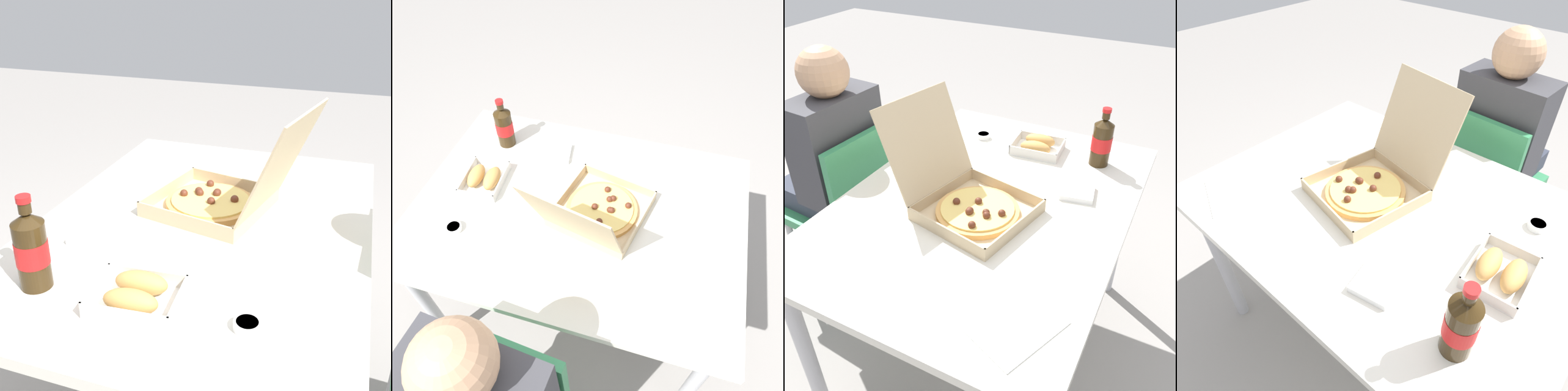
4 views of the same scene
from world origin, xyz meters
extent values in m
plane|color=gray|center=(0.00, 0.00, 0.00)|extent=(10.00, 10.00, 0.00)
cube|color=silver|center=(0.00, 0.00, 0.73)|extent=(1.24, 0.90, 0.03)
cylinder|color=#B7B7BC|center=(0.55, -0.38, 0.36)|extent=(0.05, 0.05, 0.71)
cylinder|color=#B7B7BC|center=(-0.55, 0.38, 0.36)|extent=(0.05, 0.05, 0.71)
cylinder|color=#B7B7BC|center=(0.55, 0.38, 0.36)|extent=(0.05, 0.05, 0.71)
cube|color=#338451|center=(0.05, 0.75, 0.43)|extent=(0.43, 0.43, 0.04)
cube|color=#338451|center=(0.04, 0.57, 0.64)|extent=(0.36, 0.06, 0.38)
cylinder|color=#B2B2B7|center=(0.23, 0.91, 0.21)|extent=(0.03, 0.03, 0.43)
cylinder|color=#B2B2B7|center=(-0.11, 0.93, 0.21)|extent=(0.03, 0.03, 0.43)
cylinder|color=#B2B2B7|center=(0.21, 0.57, 0.21)|extent=(0.03, 0.03, 0.43)
cylinder|color=#B2B2B7|center=(-0.13, 0.59, 0.21)|extent=(0.03, 0.03, 0.43)
cylinder|color=#333847|center=(0.15, 0.89, 0.23)|extent=(0.09, 0.09, 0.45)
cylinder|color=#333847|center=(-0.03, 0.91, 0.23)|extent=(0.09, 0.09, 0.45)
cube|color=#333847|center=(0.15, 0.84, 0.50)|extent=(0.13, 0.31, 0.10)
cube|color=#333847|center=(-0.03, 0.86, 0.50)|extent=(0.13, 0.31, 0.10)
cube|color=#38383D|center=(0.05, 0.69, 0.76)|extent=(0.37, 0.21, 0.42)
sphere|color=tan|center=(0.05, 0.69, 1.06)|extent=(0.19, 0.19, 0.19)
cube|color=tan|center=(-0.09, -0.01, 0.74)|extent=(0.37, 0.37, 0.01)
cube|color=tan|center=(-0.12, -0.16, 0.77)|extent=(0.30, 0.07, 0.04)
cube|color=tan|center=(-0.24, 0.02, 0.77)|extent=(0.07, 0.30, 0.04)
cube|color=tan|center=(0.06, -0.04, 0.77)|extent=(0.07, 0.30, 0.04)
cube|color=tan|center=(-0.06, 0.14, 0.77)|extent=(0.30, 0.07, 0.04)
cube|color=tan|center=(-0.05, 0.20, 0.93)|extent=(0.33, 0.18, 0.29)
cylinder|color=tan|center=(-0.09, -0.01, 0.76)|extent=(0.27, 0.27, 0.02)
cylinder|color=#EAC666|center=(-0.09, -0.01, 0.77)|extent=(0.23, 0.23, 0.01)
sphere|color=#562819|center=(-0.07, 0.00, 0.78)|extent=(0.02, 0.02, 0.02)
sphere|color=#562819|center=(-0.12, -0.06, 0.78)|extent=(0.02, 0.02, 0.02)
sphere|color=#562819|center=(-0.18, -0.04, 0.78)|extent=(0.02, 0.02, 0.02)
sphere|color=#562819|center=(-0.13, 0.00, 0.78)|extent=(0.02, 0.02, 0.02)
sphere|color=#562819|center=(-0.09, -0.09, 0.78)|extent=(0.02, 0.02, 0.02)
sphere|color=#562819|center=(-0.11, -0.05, 0.78)|extent=(0.02, 0.02, 0.02)
sphere|color=#562819|center=(-0.10, 0.06, 0.78)|extent=(0.02, 0.02, 0.02)
sphere|color=#562819|center=(-0.12, 0.00, 0.78)|extent=(0.02, 0.02, 0.02)
cube|color=white|center=(0.40, -0.02, 0.74)|extent=(0.16, 0.20, 0.00)
cube|color=silver|center=(0.40, -0.12, 0.76)|extent=(0.15, 0.02, 0.03)
cube|color=silver|center=(0.39, 0.07, 0.76)|extent=(0.15, 0.02, 0.03)
cube|color=silver|center=(0.32, -0.03, 0.76)|extent=(0.02, 0.19, 0.03)
cube|color=silver|center=(0.47, -0.02, 0.76)|extent=(0.02, 0.19, 0.03)
ellipsoid|color=tan|center=(0.36, -0.03, 0.77)|extent=(0.07, 0.12, 0.05)
ellipsoid|color=tan|center=(0.43, -0.02, 0.77)|extent=(0.07, 0.12, 0.05)
cylinder|color=#33230F|center=(0.41, -0.27, 0.82)|extent=(0.07, 0.07, 0.16)
cone|color=#33230F|center=(0.41, -0.27, 0.91)|extent=(0.07, 0.07, 0.02)
cylinder|color=#33230F|center=(0.41, -0.27, 0.94)|extent=(0.03, 0.03, 0.02)
cylinder|color=red|center=(0.41, -0.27, 0.96)|extent=(0.03, 0.03, 0.01)
cylinder|color=red|center=(0.41, -0.27, 0.83)|extent=(0.07, 0.07, 0.06)
cube|color=white|center=(-0.44, -0.30, 0.74)|extent=(0.25, 0.22, 0.00)
cube|color=white|center=(0.17, -0.26, 0.75)|extent=(0.13, 0.13, 0.02)
cylinder|color=white|center=(0.40, 0.22, 0.75)|extent=(0.06, 0.06, 0.02)
cylinder|color=#DBBC66|center=(0.40, 0.22, 0.76)|extent=(0.05, 0.05, 0.01)
camera|label=1|loc=(1.15, 0.36, 1.39)|focal=44.60mm
camera|label=2|loc=(-0.28, 0.84, 1.86)|focal=34.72mm
camera|label=3|loc=(-1.08, -0.53, 1.58)|focal=40.45mm
camera|label=4|loc=(0.52, -0.67, 1.52)|focal=32.73mm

